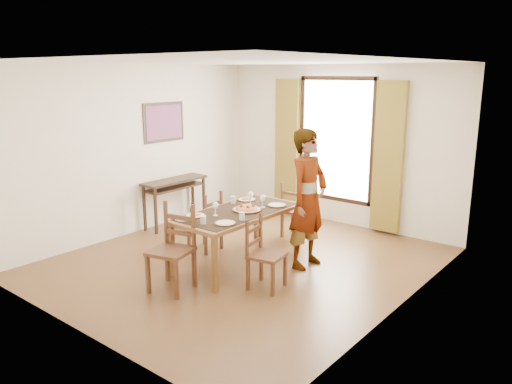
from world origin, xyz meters
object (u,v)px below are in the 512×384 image
Objects in this scene: console_table at (175,186)px; dining_table at (238,216)px; pasta_platter at (247,207)px; man at (308,199)px.

dining_table is at bearing -19.04° from console_table.
pasta_platter reaches higher than console_table.
pasta_platter is at bearing 126.45° from man.
dining_table is (2.04, -0.70, 0.00)m from console_table.
man is at bearing 36.92° from dining_table.
console_table is 2.16m from dining_table.
pasta_platter is (2.12, -0.62, 0.12)m from console_table.
man is (2.78, -0.14, 0.25)m from console_table.
pasta_platter is at bearing 45.78° from dining_table.
console_table is 0.65× the size of dining_table.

